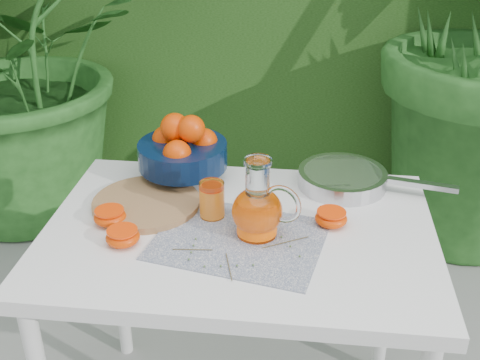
# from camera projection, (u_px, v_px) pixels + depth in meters

# --- Properties ---
(potted_plant_left) EXTENTS (2.26, 2.26, 1.61)m
(potted_plant_left) POSITION_uv_depth(u_px,v_px,m) (18.00, 52.00, 2.78)
(potted_plant_left) COLOR #22521C
(potted_plant_left) RESTS_ON ground
(potted_plant_right) EXTENTS (2.76, 2.76, 2.02)m
(potted_plant_right) POSITION_uv_depth(u_px,v_px,m) (477.00, 16.00, 2.53)
(potted_plant_right) COLOR #22521C
(potted_plant_right) RESTS_ON ground
(white_table) EXTENTS (1.00, 0.70, 0.75)m
(white_table) POSITION_uv_depth(u_px,v_px,m) (239.00, 255.00, 1.58)
(white_table) COLOR white
(white_table) RESTS_ON ground
(placemat) EXTENTS (0.46, 0.39, 0.00)m
(placemat) POSITION_uv_depth(u_px,v_px,m) (239.00, 239.00, 1.49)
(placemat) COLOR #0D1E4A
(placemat) RESTS_ON white_table
(cutting_board) EXTENTS (0.30, 0.30, 0.02)m
(cutting_board) POSITION_uv_depth(u_px,v_px,m) (146.00, 203.00, 1.64)
(cutting_board) COLOR #A57B4A
(cutting_board) RESTS_ON white_table
(fruit_bowl) EXTENTS (0.27, 0.27, 0.21)m
(fruit_bowl) POSITION_uv_depth(u_px,v_px,m) (183.00, 149.00, 1.75)
(fruit_bowl) COLOR black
(fruit_bowl) RESTS_ON white_table
(juice_pitcher) EXTENTS (0.19, 0.16, 0.21)m
(juice_pitcher) POSITION_uv_depth(u_px,v_px,m) (258.00, 209.00, 1.48)
(juice_pitcher) COLOR white
(juice_pitcher) RESTS_ON white_table
(juice_tumbler) EXTENTS (0.09, 0.09, 0.10)m
(juice_tumbler) POSITION_uv_depth(u_px,v_px,m) (212.00, 200.00, 1.57)
(juice_tumbler) COLOR white
(juice_tumbler) RESTS_ON white_table
(saute_pan) EXTENTS (0.47, 0.30, 0.05)m
(saute_pan) POSITION_uv_depth(u_px,v_px,m) (344.00, 178.00, 1.73)
(saute_pan) COLOR #B5B5BA
(saute_pan) RESTS_ON white_table
(orange_halves) EXTENTS (0.68, 0.26, 0.04)m
(orange_halves) POSITION_uv_depth(u_px,v_px,m) (189.00, 223.00, 1.53)
(orange_halves) COLOR #F15002
(orange_halves) RESTS_ON white_table
(thyme_sprigs) EXTENTS (0.33, 0.23, 0.01)m
(thyme_sprigs) POSITION_uv_depth(u_px,v_px,m) (238.00, 252.00, 1.44)
(thyme_sprigs) COLOR brown
(thyme_sprigs) RESTS_ON white_table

